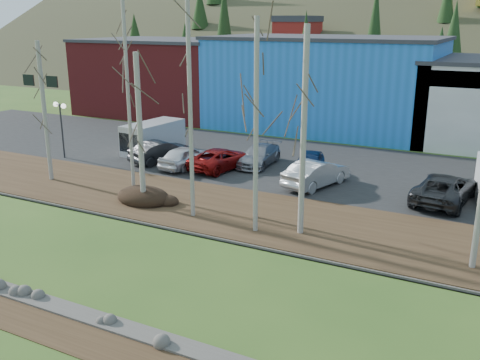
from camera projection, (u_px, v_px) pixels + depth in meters
The scene contains 25 objects.
dirt_strip at pixel (118, 350), 16.41m from camera, with size 80.00×1.80×0.03m, color #382616.
near_bank_rocks at pixel (138, 334), 17.27m from camera, with size 80.00×0.80×0.50m, color #47423D, non-canonical shape.
river at pixel (204, 281), 20.75m from camera, with size 80.00×8.00×0.90m, color black, non-canonical shape.
far_bank_rocks at pixel (251, 243), 24.24m from camera, with size 80.00×0.80×0.46m, color #47423D, non-canonical shape.
far_bank at pixel (279, 219), 26.93m from camera, with size 80.00×7.00×0.15m, color #382616.
parking_lot at pixel (341, 170), 35.86m from camera, with size 80.00×14.00×0.14m, color black.
building_brick at pixel (165, 76), 57.24m from camera, with size 16.32×12.24×7.80m.
building_blue at pixel (326, 83), 49.22m from camera, with size 20.40×12.24×8.30m.
dirt_mound at pixel (143, 196), 29.28m from camera, with size 3.16×2.23×0.62m, color black.
birch_0 at pixel (45, 112), 32.27m from camera, with size 0.26×0.26×8.43m.
birch_1 at pixel (128, 95), 29.21m from camera, with size 0.20×0.20×11.22m.
birch_2 at pixel (140, 131), 27.70m from camera, with size 0.29×0.29×8.05m.
birch_3 at pixel (190, 112), 25.76m from camera, with size 0.21×0.21×10.62m.
birch_4 at pixel (304, 134), 23.72m from camera, with size 0.27×0.27×9.44m.
birch_5 at pixel (256, 122), 25.63m from camera, with size 0.23×0.23×9.76m.
birch_6 at pixel (256, 129), 23.95m from camera, with size 0.22×0.22×9.72m.
street_lamp at pixel (60, 115), 37.82m from camera, with size 1.47×0.72×3.99m.
car_0 at pixel (186, 157), 35.95m from camera, with size 1.77×4.39×1.50m, color silver.
car_1 at pixel (162, 151), 37.31m from camera, with size 1.61×4.62×1.52m, color black.
car_2 at pixel (221, 159), 35.62m from camera, with size 2.32×5.03×1.40m, color maroon.
car_3 at pixel (259, 155), 36.55m from camera, with size 1.90×4.68×1.36m, color gray.
car_4 at pixel (310, 163), 34.21m from camera, with size 1.78×4.42×1.51m, color #112448.
car_5 at pixel (316, 173), 31.86m from camera, with size 1.69×4.85×1.60m, color #A4A5A7.
car_6 at pixel (444, 188), 29.11m from camera, with size 2.59×5.62×1.56m, color #262729.
van_grey at pixel (151, 138), 40.01m from camera, with size 2.54×5.25×2.23m.
Camera 1 is at (9.88, -8.78, 9.74)m, focal length 40.00 mm.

